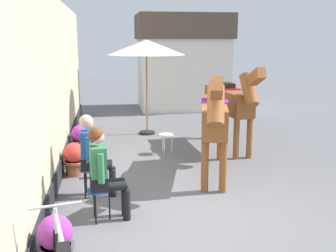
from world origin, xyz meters
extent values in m
plane|color=slate|center=(0.00, 3.00, 0.00)|extent=(40.00, 40.00, 0.00)
cube|color=#CCB793|center=(-2.55, 1.50, 1.70)|extent=(0.30, 14.00, 3.40)
cube|color=black|center=(-2.53, 1.50, 0.18)|extent=(0.34, 14.00, 0.36)
cube|color=silver|center=(1.40, 9.31, 1.30)|extent=(3.20, 2.40, 2.60)
cube|color=brown|center=(1.40, 9.31, 3.05)|extent=(3.40, 2.60, 0.90)
cylinder|color=#194C99|center=(-1.63, -0.29, 0.46)|extent=(0.34, 0.34, 0.03)
cylinder|color=black|center=(-1.49, -0.28, 0.22)|extent=(0.02, 0.02, 0.45)
cylinder|color=black|center=(-1.71, -0.18, 0.22)|extent=(0.02, 0.02, 0.45)
cylinder|color=black|center=(-1.69, -0.42, 0.22)|extent=(0.02, 0.02, 0.45)
cube|color=black|center=(-1.63, -0.29, 0.58)|extent=(0.27, 0.34, 0.20)
cube|color=#337247|center=(-1.63, -0.29, 0.90)|extent=(0.25, 0.36, 0.44)
sphere|color=tan|center=(-1.63, -0.29, 1.25)|extent=(0.20, 0.20, 0.20)
sphere|color=#593319|center=(-1.65, -0.30, 1.28)|extent=(0.22, 0.22, 0.22)
cylinder|color=black|center=(-1.45, -0.19, 0.53)|extent=(0.39, 0.17, 0.13)
cylinder|color=black|center=(-1.26, -0.17, 0.23)|extent=(0.11, 0.11, 0.46)
cylinder|color=black|center=(-1.43, -0.35, 0.53)|extent=(0.39, 0.17, 0.13)
cylinder|color=black|center=(-1.24, -0.33, 0.23)|extent=(0.11, 0.11, 0.46)
cylinder|color=#337247|center=(-1.63, -0.09, 0.85)|extent=(0.09, 0.09, 0.42)
cylinder|color=#337247|center=(-1.59, -0.49, 0.85)|extent=(0.09, 0.09, 0.42)
cylinder|color=#194C99|center=(-1.81, 0.71, 0.46)|extent=(0.34, 0.34, 0.03)
cylinder|color=black|center=(-1.67, 0.70, 0.22)|extent=(0.02, 0.02, 0.45)
cylinder|color=black|center=(-1.87, 0.83, 0.22)|extent=(0.02, 0.02, 0.45)
cylinder|color=black|center=(-1.88, 0.59, 0.22)|extent=(0.02, 0.02, 0.45)
cube|color=black|center=(-1.81, 0.71, 0.58)|extent=(0.25, 0.33, 0.20)
cube|color=#1E4C8C|center=(-1.81, 0.71, 0.90)|extent=(0.23, 0.35, 0.44)
sphere|color=tan|center=(-1.81, 0.71, 1.25)|extent=(0.20, 0.20, 0.20)
sphere|color=#B2A38E|center=(-1.83, 0.71, 1.28)|extent=(0.22, 0.22, 0.22)
cylinder|color=black|center=(-1.61, 0.78, 0.53)|extent=(0.39, 0.15, 0.13)
cylinder|color=black|center=(-1.42, 0.77, 0.23)|extent=(0.11, 0.11, 0.46)
cylinder|color=black|center=(-1.62, 0.62, 0.53)|extent=(0.39, 0.15, 0.13)
cylinder|color=black|center=(-1.43, 0.61, 0.23)|extent=(0.11, 0.11, 0.46)
cylinder|color=#1E4C8C|center=(-1.78, 0.91, 0.85)|extent=(0.09, 0.09, 0.42)
cylinder|color=#1E4C8C|center=(-1.79, 0.51, 0.85)|extent=(0.09, 0.09, 0.42)
cube|color=brown|center=(0.54, 1.51, 1.16)|extent=(0.98, 2.24, 0.52)
cylinder|color=brown|center=(0.45, 0.52, 0.45)|extent=(0.13, 0.13, 0.90)
cylinder|color=brown|center=(0.15, 0.60, 0.45)|extent=(0.13, 0.13, 0.90)
cylinder|color=brown|center=(0.93, 2.40, 0.45)|extent=(0.13, 0.13, 0.90)
cylinder|color=brown|center=(0.63, 2.47, 0.45)|extent=(0.13, 0.13, 0.90)
cylinder|color=brown|center=(0.24, 0.34, 1.55)|extent=(0.43, 0.68, 0.73)
cube|color=brown|center=(0.16, 0.01, 1.86)|extent=(0.31, 0.56, 0.40)
cube|color=black|center=(0.25, 0.36, 1.69)|extent=(0.20, 0.62, 0.48)
cylinder|color=black|center=(0.83, 2.61, 0.89)|extent=(0.12, 0.12, 0.65)
cube|color=#8C1E8C|center=(0.57, 1.60, 1.44)|extent=(0.63, 0.71, 0.03)
cube|color=black|center=(0.57, 1.60, 1.51)|extent=(0.38, 0.50, 0.12)
cube|color=brown|center=(1.39, 3.39, 1.16)|extent=(0.59, 2.23, 0.52)
cylinder|color=brown|center=(1.61, 2.43, 0.45)|extent=(0.13, 0.13, 0.90)
cylinder|color=brown|center=(1.30, 2.40, 0.45)|extent=(0.13, 0.13, 0.90)
cylinder|color=brown|center=(1.47, 4.36, 0.45)|extent=(0.13, 0.13, 0.90)
cylinder|color=brown|center=(1.17, 4.34, 0.45)|extent=(0.13, 0.13, 0.90)
cylinder|color=brown|center=(1.47, 2.19, 1.55)|extent=(0.32, 0.65, 0.73)
cube|color=brown|center=(1.49, 1.85, 1.86)|extent=(0.22, 0.54, 0.40)
cube|color=black|center=(1.47, 2.21, 1.69)|extent=(0.08, 0.63, 0.48)
cylinder|color=black|center=(1.31, 4.53, 0.89)|extent=(0.11, 0.11, 0.65)
cube|color=red|center=(1.38, 3.49, 1.44)|extent=(0.54, 0.63, 0.03)
cube|color=black|center=(1.38, 3.49, 1.51)|extent=(0.31, 0.46, 0.12)
cylinder|color=#4C4C51|center=(-2.11, -1.48, 0.26)|extent=(0.43, 0.43, 0.04)
sphere|color=purple|center=(-2.11, -1.48, 0.44)|extent=(0.40, 0.40, 0.40)
cylinder|color=#A85638|center=(-2.14, 1.84, 0.14)|extent=(0.34, 0.34, 0.28)
cylinder|color=#A85638|center=(-2.14, 1.84, 0.26)|extent=(0.43, 0.43, 0.04)
sphere|color=red|center=(-2.14, 1.84, 0.44)|extent=(0.40, 0.40, 0.40)
cylinder|color=brown|center=(-2.12, 3.50, 0.14)|extent=(0.34, 0.34, 0.28)
cylinder|color=brown|center=(-2.12, 3.50, 0.26)|extent=(0.43, 0.43, 0.04)
sphere|color=purple|center=(-2.12, 3.50, 0.44)|extent=(0.40, 0.40, 0.40)
cylinder|color=#B7BCC6|center=(-1.96, -2.30, 0.67)|extent=(0.13, 0.50, 0.60)
cylinder|color=#B7BCC6|center=(-1.93, -2.46, 0.93)|extent=(0.19, 0.79, 0.09)
cylinder|color=#B7BCC6|center=(-2.01, -2.04, 0.66)|extent=(0.05, 0.09, 0.60)
cylinder|color=#B7BCC6|center=(-2.01, -2.06, 1.01)|extent=(0.50, 0.12, 0.03)
cube|color=black|center=(-1.85, -2.85, 0.95)|extent=(0.14, 0.22, 0.06)
cylinder|color=black|center=(-0.38, 5.13, 0.03)|extent=(0.44, 0.44, 0.06)
cylinder|color=olive|center=(-0.38, 5.13, 1.10)|extent=(0.04, 0.04, 2.20)
cone|color=silver|center=(-0.38, 5.13, 2.38)|extent=(2.10, 2.10, 0.40)
cylinder|color=white|center=(-0.15, 3.06, 0.45)|extent=(0.32, 0.32, 0.03)
cylinder|color=silver|center=(-0.02, 3.06, 0.22)|extent=(0.02, 0.02, 0.43)
cylinder|color=silver|center=(-0.22, 3.18, 0.22)|extent=(0.02, 0.02, 0.43)
cylinder|color=silver|center=(-0.22, 2.95, 0.22)|extent=(0.02, 0.02, 0.43)
cube|color=black|center=(-1.69, 1.62, 0.10)|extent=(0.29, 0.15, 0.20)
camera|label=1|loc=(-1.49, -5.84, 2.58)|focal=43.16mm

